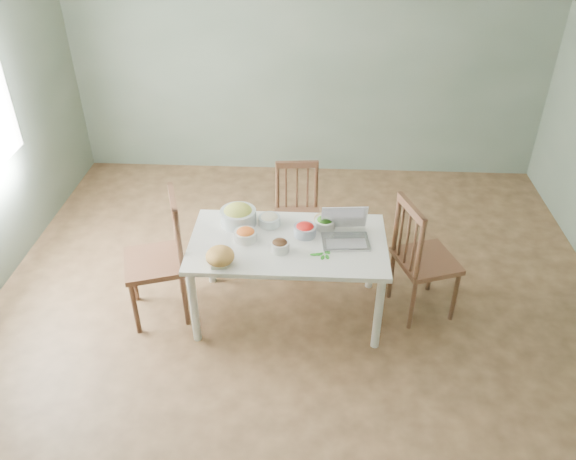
# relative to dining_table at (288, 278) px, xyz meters

# --- Properties ---
(floor) EXTENTS (5.00, 5.00, 0.00)m
(floor) POSITION_rel_dining_table_xyz_m (0.09, -0.05, -0.34)
(floor) COLOR #44301E
(floor) RESTS_ON ground
(wall_back) EXTENTS (5.00, 0.00, 2.70)m
(wall_back) POSITION_rel_dining_table_xyz_m (0.09, 2.45, 1.01)
(wall_back) COLOR gray
(wall_back) RESTS_ON ground
(dining_table) EXTENTS (1.44, 0.81, 0.68)m
(dining_table) POSITION_rel_dining_table_xyz_m (0.00, 0.00, 0.00)
(dining_table) COLOR white
(dining_table) RESTS_ON floor
(chair_far) EXTENTS (0.42, 0.41, 0.88)m
(chair_far) POSITION_rel_dining_table_xyz_m (0.04, 0.71, 0.10)
(chair_far) COLOR #4D2B1A
(chair_far) RESTS_ON floor
(chair_left) EXTENTS (0.55, 0.57, 1.03)m
(chair_left) POSITION_rel_dining_table_xyz_m (-1.00, -0.05, 0.18)
(chair_left) COLOR #4D2B1A
(chair_left) RESTS_ON floor
(chair_right) EXTENTS (0.54, 0.55, 0.99)m
(chair_right) POSITION_rel_dining_table_xyz_m (1.05, 0.10, 0.16)
(chair_right) COLOR #4D2B1A
(chair_right) RESTS_ON floor
(bread_boule) EXTENTS (0.25, 0.25, 0.13)m
(bread_boule) POSITION_rel_dining_table_xyz_m (-0.45, -0.29, 0.40)
(bread_boule) COLOR gold
(bread_boule) RESTS_ON dining_table
(butter_stick) EXTENTS (0.11, 0.05, 0.03)m
(butter_stick) POSITION_rel_dining_table_xyz_m (-0.46, -0.34, 0.35)
(butter_stick) COLOR #ECE7C2
(butter_stick) RESTS_ON dining_table
(bowl_squash) EXTENTS (0.34, 0.34, 0.16)m
(bowl_squash) POSITION_rel_dining_table_xyz_m (-0.39, 0.22, 0.42)
(bowl_squash) COLOR #C2CA4F
(bowl_squash) RESTS_ON dining_table
(bowl_carrot) EXTENTS (0.21, 0.21, 0.09)m
(bowl_carrot) POSITION_rel_dining_table_xyz_m (-0.31, 0.00, 0.38)
(bowl_carrot) COLOR #EF5B28
(bowl_carrot) RESTS_ON dining_table
(bowl_onion) EXTENTS (0.17, 0.17, 0.09)m
(bowl_onion) POSITION_rel_dining_table_xyz_m (-0.15, 0.22, 0.38)
(bowl_onion) COLOR #F6E6C5
(bowl_onion) RESTS_ON dining_table
(bowl_mushroom) EXTENTS (0.17, 0.17, 0.09)m
(bowl_mushroom) POSITION_rel_dining_table_xyz_m (-0.05, -0.12, 0.38)
(bowl_mushroom) COLOR #392116
(bowl_mushroom) RESTS_ON dining_table
(bowl_redpep) EXTENTS (0.22, 0.22, 0.10)m
(bowl_redpep) POSITION_rel_dining_table_xyz_m (0.12, 0.09, 0.39)
(bowl_redpep) COLOR red
(bowl_redpep) RESTS_ON dining_table
(bowl_broccoli) EXTENTS (0.20, 0.20, 0.10)m
(bowl_broccoli) POSITION_rel_dining_table_xyz_m (0.27, 0.20, 0.39)
(bowl_broccoli) COLOR #13360A
(bowl_broccoli) RESTS_ON dining_table
(flatbread) EXTENTS (0.26, 0.26, 0.02)m
(flatbread) POSITION_rel_dining_table_xyz_m (0.29, 0.29, 0.35)
(flatbread) COLOR tan
(flatbread) RESTS_ON dining_table
(basil_bunch) EXTENTS (0.17, 0.17, 0.02)m
(basil_bunch) POSITION_rel_dining_table_xyz_m (0.24, -0.16, 0.35)
(basil_bunch) COLOR #174B07
(basil_bunch) RESTS_ON dining_table
(laptop) EXTENTS (0.37, 0.34, 0.23)m
(laptop) POSITION_rel_dining_table_xyz_m (0.42, 0.01, 0.45)
(laptop) COLOR silver
(laptop) RESTS_ON dining_table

